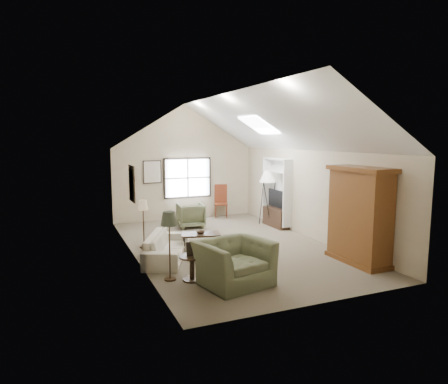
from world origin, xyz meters
name	(u,v)px	position (x,y,z in m)	size (l,w,h in m)	color
room_shell	(230,124)	(0.00, 0.00, 3.21)	(5.01, 8.01, 4.00)	#655D48
window	(188,178)	(0.10, 3.96, 1.45)	(1.72, 0.08, 1.42)	black
skylight	(259,125)	(1.30, 0.90, 3.22)	(0.80, 1.20, 0.52)	white
wall_art	(143,177)	(-1.88, 1.94, 1.73)	(1.97, 3.71, 0.88)	black
armoire	(360,215)	(2.18, -2.40, 1.10)	(0.60, 1.50, 2.20)	brown
tv_alcove	(277,191)	(2.34, 1.60, 1.15)	(0.32, 1.30, 2.10)	white
media_console	(276,217)	(2.32, 1.60, 0.30)	(0.34, 1.18, 0.60)	#382316
tv_panel	(276,198)	(2.32, 1.60, 0.92)	(0.05, 0.90, 0.55)	black
sofa	(167,247)	(-1.83, -0.46, 0.30)	(2.05, 0.80, 0.60)	beige
armchair_near	(234,263)	(-1.03, -2.57, 0.43)	(1.33, 1.16, 0.86)	#636C4B
armchair_far	(191,215)	(-0.24, 2.60, 0.38)	(0.81, 0.83, 0.76)	#656F4E
coffee_table	(201,243)	(-0.91, -0.27, 0.25)	(0.96, 0.53, 0.49)	#3C2B18
bowl	(201,232)	(-0.91, -0.27, 0.52)	(0.23, 0.23, 0.06)	#372816
side_table	(192,268)	(-1.73, -2.06, 0.26)	(0.51, 0.51, 0.51)	#342515
side_chair	(221,201)	(1.27, 3.70, 0.59)	(0.46, 0.46, 1.17)	brown
tripod_lamp	(267,197)	(2.20, 1.97, 0.91)	(0.53, 0.53, 1.81)	white
dark_lamp	(170,245)	(-2.13, -1.86, 0.72)	(0.34, 0.34, 1.43)	#292D1F
tan_lamp	(144,223)	(-2.13, 0.74, 0.64)	(0.26, 0.26, 1.29)	tan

